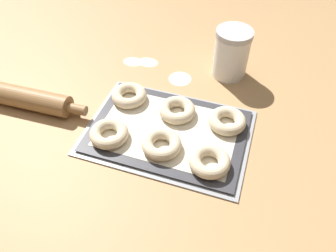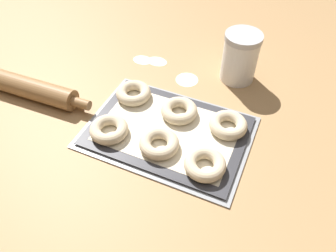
{
  "view_description": "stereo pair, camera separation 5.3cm",
  "coord_description": "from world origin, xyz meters",
  "views": [
    {
      "loc": [
        0.18,
        -0.51,
        0.62
      ],
      "look_at": [
        0.01,
        0.02,
        0.03
      ],
      "focal_mm": 35.0,
      "sensor_mm": 36.0,
      "label": 1
    },
    {
      "loc": [
        0.23,
        -0.49,
        0.62
      ],
      "look_at": [
        0.01,
        0.02,
        0.03
      ],
      "focal_mm": 35.0,
      "sensor_mm": 36.0,
      "label": 2
    }
  ],
  "objects": [
    {
      "name": "ground_plane",
      "position": [
        0.0,
        0.0,
        0.0
      ],
      "size": [
        2.8,
        2.8,
        0.0
      ],
      "primitive_type": "plane",
      "color": "#A87F51"
    },
    {
      "name": "baking_tray",
      "position": [
        0.01,
        0.02,
        0.0
      ],
      "size": [
        0.41,
        0.29,
        0.01
      ],
      "color": "#93969B",
      "rests_on": "ground_plane"
    },
    {
      "name": "baking_mat",
      "position": [
        0.01,
        0.02,
        0.01
      ],
      "size": [
        0.38,
        0.26,
        0.0
      ],
      "color": "#333338",
      "rests_on": "baking_tray"
    },
    {
      "name": "bagel_front_left",
      "position": [
        -0.12,
        -0.05,
        0.03
      ],
      "size": [
        0.1,
        0.1,
        0.03
      ],
      "color": "beige",
      "rests_on": "baking_mat"
    },
    {
      "name": "bagel_front_center",
      "position": [
        0.01,
        -0.04,
        0.03
      ],
      "size": [
        0.1,
        0.1,
        0.03
      ],
      "color": "beige",
      "rests_on": "baking_mat"
    },
    {
      "name": "bagel_front_right",
      "position": [
        0.13,
        -0.06,
        0.03
      ],
      "size": [
        0.1,
        0.1,
        0.03
      ],
      "color": "beige",
      "rests_on": "baking_mat"
    },
    {
      "name": "bagel_back_left",
      "position": [
        -0.13,
        0.09,
        0.03
      ],
      "size": [
        0.1,
        0.1,
        0.03
      ],
      "color": "beige",
      "rests_on": "baking_mat"
    },
    {
      "name": "bagel_back_center",
      "position": [
        0.01,
        0.08,
        0.03
      ],
      "size": [
        0.1,
        0.1,
        0.03
      ],
      "color": "beige",
      "rests_on": "baking_mat"
    },
    {
      "name": "bagel_back_right",
      "position": [
        0.14,
        0.08,
        0.03
      ],
      "size": [
        0.1,
        0.1,
        0.03
      ],
      "color": "beige",
      "rests_on": "baking_mat"
    },
    {
      "name": "flour_canister",
      "position": [
        0.11,
        0.3,
        0.07
      ],
      "size": [
        0.1,
        0.1,
        0.15
      ],
      "color": "white",
      "rests_on": "ground_plane"
    },
    {
      "name": "rolling_pin",
      "position": [
        -0.4,
        -0.01,
        0.03
      ],
      "size": [
        0.39,
        0.07,
        0.06
      ],
      "color": "olive",
      "rests_on": "ground_plane"
    },
    {
      "name": "flour_patch_near",
      "position": [
        -0.19,
        0.27,
        0.0
      ],
      "size": [
        0.06,
        0.05,
        0.0
      ],
      "color": "white",
      "rests_on": "ground_plane"
    },
    {
      "name": "flour_patch_far",
      "position": [
        -0.03,
        0.23,
        0.0
      ],
      "size": [
        0.07,
        0.07,
        0.0
      ],
      "color": "white",
      "rests_on": "ground_plane"
    },
    {
      "name": "flour_patch_side",
      "position": [
        -0.15,
        0.28,
        0.0
      ],
      "size": [
        0.07,
        0.05,
        0.0
      ],
      "color": "white",
      "rests_on": "ground_plane"
    }
  ]
}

